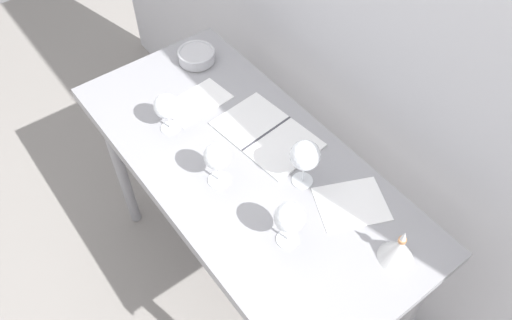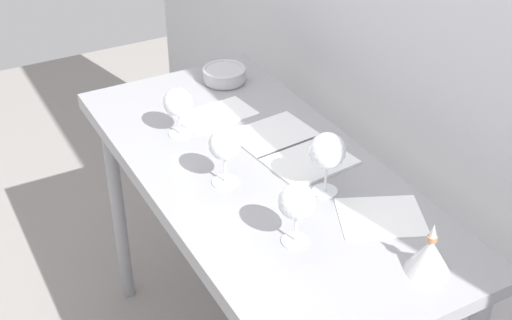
# 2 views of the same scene
# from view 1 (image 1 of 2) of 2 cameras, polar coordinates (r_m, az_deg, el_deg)

# --- Properties ---
(ground_plane) EXTENTS (6.00, 6.00, 0.00)m
(ground_plane) POSITION_cam_1_polar(r_m,az_deg,el_deg) (2.51, -0.75, -13.19)
(ground_plane) COLOR gray
(back_wall) EXTENTS (3.80, 0.04, 2.60)m
(back_wall) POSITION_cam_1_polar(r_m,az_deg,el_deg) (1.74, 12.38, 16.12)
(back_wall) COLOR silver
(back_wall) RESTS_ON ground_plane
(steel_counter) EXTENTS (1.40, 0.65, 0.90)m
(steel_counter) POSITION_cam_1_polar(r_m,az_deg,el_deg) (1.83, -1.15, -2.19)
(steel_counter) COLOR gray
(steel_counter) RESTS_ON ground_plane
(wine_glass_near_right) EXTENTS (0.09, 0.09, 0.17)m
(wine_glass_near_right) POSITION_cam_1_polar(r_m,az_deg,el_deg) (1.47, 3.74, -6.53)
(wine_glass_near_right) COLOR white
(wine_glass_near_right) RESTS_ON steel_counter
(wine_glass_near_center) EXTENTS (0.09, 0.09, 0.17)m
(wine_glass_near_center) POSITION_cam_1_polar(r_m,az_deg,el_deg) (1.61, -4.37, 0.29)
(wine_glass_near_center) COLOR white
(wine_glass_near_center) RESTS_ON steel_counter
(wine_glass_far_right) EXTENTS (0.10, 0.10, 0.18)m
(wine_glass_far_right) POSITION_cam_1_polar(r_m,az_deg,el_deg) (1.60, 5.50, 0.43)
(wine_glass_far_right) COLOR white
(wine_glass_far_right) RESTS_ON steel_counter
(wine_glass_near_left) EXTENTS (0.09, 0.09, 0.16)m
(wine_glass_near_left) POSITION_cam_1_polar(r_m,az_deg,el_deg) (1.80, -9.97, 5.84)
(wine_glass_near_left) COLOR white
(wine_glass_near_left) RESTS_ON steel_counter
(open_notebook) EXTENTS (0.39, 0.27, 0.01)m
(open_notebook) POSITION_cam_1_polar(r_m,az_deg,el_deg) (1.83, 1.20, 2.91)
(open_notebook) COLOR white
(open_notebook) RESTS_ON steel_counter
(tasting_sheet_upper) EXTENTS (0.25, 0.27, 0.00)m
(tasting_sheet_upper) POSITION_cam_1_polar(r_m,az_deg,el_deg) (1.67, 10.60, -4.83)
(tasting_sheet_upper) COLOR white
(tasting_sheet_upper) RESTS_ON steel_counter
(tasting_sheet_lower) EXTENTS (0.17, 0.26, 0.00)m
(tasting_sheet_lower) POSITION_cam_1_polar(r_m,az_deg,el_deg) (1.96, -6.56, 6.44)
(tasting_sheet_lower) COLOR white
(tasting_sheet_lower) RESTS_ON steel_counter
(tasting_bowl) EXTENTS (0.15, 0.15, 0.05)m
(tasting_bowl) POSITION_cam_1_polar(r_m,az_deg,el_deg) (2.12, -6.66, 11.50)
(tasting_bowl) COLOR beige
(tasting_bowl) RESTS_ON steel_counter
(decanter_funnel) EXTENTS (0.11, 0.11, 0.14)m
(decanter_funnel) POSITION_cam_1_polar(r_m,az_deg,el_deg) (1.56, 15.62, -9.57)
(decanter_funnel) COLOR silver
(decanter_funnel) RESTS_ON steel_counter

